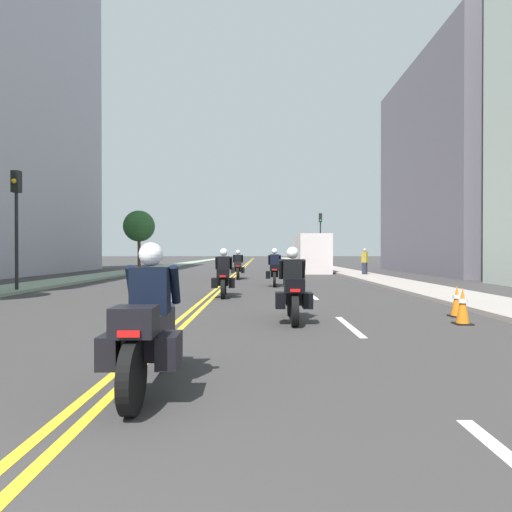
{
  "coord_description": "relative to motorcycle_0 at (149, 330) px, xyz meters",
  "views": [
    {
      "loc": [
        1.66,
        -0.55,
        1.48
      ],
      "look_at": [
        1.48,
        19.67,
        1.32
      ],
      "focal_mm": 29.87,
      "sensor_mm": 36.0,
      "label": 1
    }
  ],
  "objects": [
    {
      "name": "lane_dashes_white",
      "position": [
        2.99,
        25.02,
        -0.65
      ],
      "size": [
        0.14,
        56.4,
        0.01
      ],
      "color": "silver",
      "rests_on": "ground"
    },
    {
      "name": "parked_truck",
      "position": [
        5.04,
        27.46,
        0.62
      ],
      "size": [
        2.2,
        6.5,
        2.8
      ],
      "color": "silver",
      "rests_on": "ground"
    },
    {
      "name": "ground_plane",
      "position": [
        -0.47,
        44.02,
        -0.66
      ],
      "size": [
        264.0,
        264.0,
        0.0
      ],
      "primitive_type": "plane",
      "color": "#363333"
    },
    {
      "name": "pedestrian_1",
      "position": [
        7.81,
        22.33,
        0.25
      ],
      "size": [
        0.41,
        0.41,
        1.76
      ],
      "rotation": [
        0.0,
        0.0,
        2.31
      ],
      "color": "#272A39",
      "rests_on": "ground"
    },
    {
      "name": "centreline_yellow_outer",
      "position": [
        -0.35,
        44.02,
        -0.65
      ],
      "size": [
        0.12,
        132.0,
        0.01
      ],
      "primitive_type": "cube",
      "color": "yellow",
      "rests_on": "ground"
    },
    {
      "name": "sidewalk_right",
      "position": [
        7.61,
        44.02,
        -0.6
      ],
      "size": [
        2.33,
        144.0,
        0.12
      ],
      "primitive_type": "cube",
      "color": "#9C918B",
      "rests_on": "ground"
    },
    {
      "name": "traffic_cone_0",
      "position": [
        5.74,
        5.33,
        -0.3
      ],
      "size": [
        0.32,
        0.32,
        0.73
      ],
      "color": "black",
      "rests_on": "ground"
    },
    {
      "name": "street_tree_0",
      "position": [
        -8.25,
        28.64,
        2.88
      ],
      "size": [
        2.44,
        2.44,
        4.78
      ],
      "color": "#4B3821",
      "rests_on": "ground"
    },
    {
      "name": "motorcycle_4",
      "position": [
        -0.04,
        19.42,
        0.0
      ],
      "size": [
        0.77,
        2.32,
        1.64
      ],
      "rotation": [
        0.0,
        0.0,
        0.03
      ],
      "color": "black",
      "rests_on": "ground"
    },
    {
      "name": "traffic_light_near",
      "position": [
        -7.79,
        11.08,
        2.46
      ],
      "size": [
        0.28,
        0.38,
        4.5
      ],
      "color": "black",
      "rests_on": "ground"
    },
    {
      "name": "centreline_yellow_inner",
      "position": [
        -0.59,
        44.02,
        -0.65
      ],
      "size": [
        0.12,
        132.0,
        0.01
      ],
      "primitive_type": "cube",
      "color": "yellow",
      "rests_on": "ground"
    },
    {
      "name": "motorcycle_1",
      "position": [
        1.9,
        4.61,
        -0.01
      ],
      "size": [
        0.77,
        2.17,
        1.61
      ],
      "rotation": [
        0.0,
        0.0,
        -0.01
      ],
      "color": "black",
      "rests_on": "ground"
    },
    {
      "name": "traffic_cone_2",
      "position": [
        5.38,
        4.27,
        -0.28
      ],
      "size": [
        0.33,
        0.33,
        0.76
      ],
      "color": "black",
      "rests_on": "ground"
    },
    {
      "name": "motorcycle_3",
      "position": [
        1.85,
        14.32,
        0.02
      ],
      "size": [
        0.78,
        2.2,
        1.68
      ],
      "rotation": [
        0.0,
        0.0,
        -0.04
      ],
      "color": "black",
      "rests_on": "ground"
    },
    {
      "name": "motorcycle_0",
      "position": [
        0.0,
        0.0,
        0.0
      ],
      "size": [
        0.77,
        2.25,
        1.59
      ],
      "rotation": [
        0.0,
        0.0,
        0.03
      ],
      "color": "black",
      "rests_on": "ground"
    },
    {
      "name": "traffic_light_far",
      "position": [
        6.84,
        35.12,
        2.85
      ],
      "size": [
        0.28,
        0.38,
        5.14
      ],
      "color": "black",
      "rests_on": "ground"
    },
    {
      "name": "building_right_1",
      "position": [
        16.38,
        26.15,
        6.89
      ],
      "size": [
        8.56,
        15.62,
        15.09
      ],
      "color": "slate",
      "rests_on": "ground"
    },
    {
      "name": "sidewalk_left",
      "position": [
        -8.56,
        44.02,
        -0.6
      ],
      "size": [
        2.33,
        144.0,
        0.12
      ],
      "primitive_type": "cube",
      "color": "gray",
      "rests_on": "ground"
    },
    {
      "name": "motorcycle_2",
      "position": [
        -0.03,
        9.7,
        -0.01
      ],
      "size": [
        0.78,
        2.14,
        1.63
      ],
      "rotation": [
        0.0,
        0.0,
        0.05
      ],
      "color": "black",
      "rests_on": "ground"
    }
  ]
}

